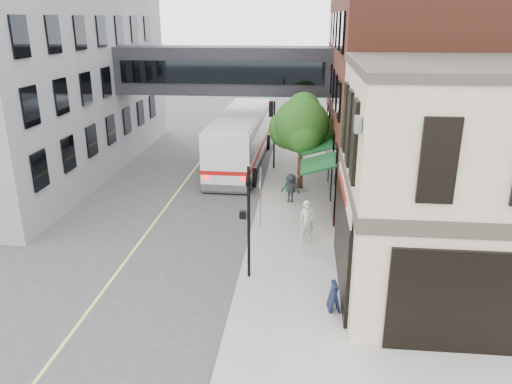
% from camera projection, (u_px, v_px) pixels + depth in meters
% --- Properties ---
extents(ground, '(120.00, 120.00, 0.00)m').
position_uv_depth(ground, '(232.00, 306.00, 17.86)').
color(ground, '#38383A').
rests_on(ground, ground).
extents(sidewalk_main, '(4.00, 60.00, 0.15)m').
position_uv_depth(sidewalk_main, '(296.00, 184.00, 30.80)').
color(sidewalk_main, gray).
rests_on(sidewalk_main, ground).
extents(corner_building, '(10.19, 8.12, 8.45)m').
position_uv_depth(corner_building, '(491.00, 185.00, 17.51)').
color(corner_building, tan).
rests_on(corner_building, ground).
extents(brick_building, '(13.76, 18.00, 14.00)m').
position_uv_depth(brick_building, '(439.00, 69.00, 28.70)').
color(brick_building, '#54271A').
rests_on(brick_building, ground).
extents(opposite_building, '(14.00, 24.00, 14.00)m').
position_uv_depth(opposite_building, '(5.00, 63.00, 32.15)').
color(opposite_building, slate).
rests_on(opposite_building, ground).
extents(skyway_bridge, '(14.00, 3.18, 3.00)m').
position_uv_depth(skyway_bridge, '(224.00, 70.00, 32.89)').
color(skyway_bridge, black).
rests_on(skyway_bridge, ground).
extents(traffic_signal_near, '(0.44, 0.22, 4.60)m').
position_uv_depth(traffic_signal_near, '(248.00, 209.00, 18.72)').
color(traffic_signal_near, black).
rests_on(traffic_signal_near, sidewalk_main).
extents(traffic_signal_far, '(0.53, 0.28, 4.50)m').
position_uv_depth(traffic_signal_far, '(272.00, 121.00, 32.70)').
color(traffic_signal_far, black).
rests_on(traffic_signal_far, sidewalk_main).
extents(street_sign_pole, '(0.08, 0.75, 3.00)m').
position_uv_depth(street_sign_pole, '(260.00, 192.00, 23.76)').
color(street_sign_pole, gray).
rests_on(street_sign_pole, sidewalk_main).
extents(street_tree, '(3.80, 3.20, 5.60)m').
position_uv_depth(street_tree, '(301.00, 125.00, 28.78)').
color(street_tree, '#382619').
rests_on(street_tree, sidewalk_main).
extents(lane_marking, '(0.12, 40.00, 0.01)m').
position_uv_depth(lane_marking, '(169.00, 204.00, 27.72)').
color(lane_marking, '#D8CC4C').
rests_on(lane_marking, ground).
extents(bus, '(3.40, 13.25, 3.55)m').
position_uv_depth(bus, '(241.00, 136.00, 34.56)').
color(bus, silver).
rests_on(bus, ground).
extents(pedestrian_a, '(0.80, 0.63, 1.94)m').
position_uv_depth(pedestrian_a, '(307.00, 221.00, 22.41)').
color(pedestrian_a, beige).
rests_on(pedestrian_a, sidewalk_main).
extents(pedestrian_b, '(0.83, 0.68, 1.60)m').
position_uv_depth(pedestrian_b, '(300.00, 175.00, 29.61)').
color(pedestrian_b, '#D58B8A').
rests_on(pedestrian_b, sidewalk_main).
extents(pedestrian_c, '(1.14, 0.78, 1.62)m').
position_uv_depth(pedestrian_c, '(290.00, 188.00, 27.28)').
color(pedestrian_c, black).
rests_on(pedestrian_c, sidewalk_main).
extents(newspaper_box, '(0.56, 0.52, 0.95)m').
position_uv_depth(newspaper_box, '(291.00, 184.00, 29.06)').
color(newspaper_box, '#12521D').
rests_on(newspaper_box, sidewalk_main).
extents(sandwich_board, '(0.44, 0.61, 1.01)m').
position_uv_depth(sandwich_board, '(334.00, 296.00, 17.25)').
color(sandwich_board, black).
rests_on(sandwich_board, sidewalk_main).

